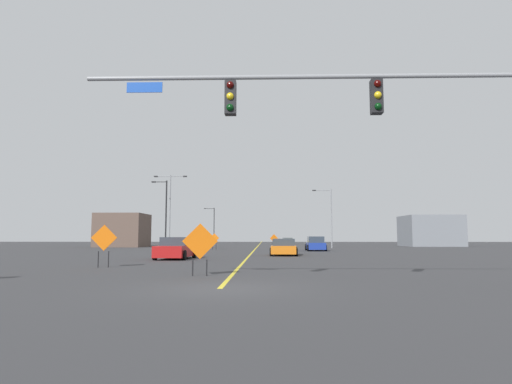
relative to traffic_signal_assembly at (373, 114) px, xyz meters
name	(u,v)px	position (x,y,z in m)	size (l,w,h in m)	color
ground	(220,289)	(-4.60, 0.01, -5.17)	(203.65, 203.65, 0.00)	#38383A
road_centre_stripe	(258,246)	(-4.60, 56.58, -5.17)	(0.16, 113.14, 0.01)	yellow
traffic_signal_assembly	(373,114)	(0.00, 0.00, 0.00)	(13.37, 0.44, 6.82)	gray
street_lamp_far_right	(330,215)	(4.88, 43.13, -0.93)	(2.47, 0.24, 7.55)	gray
street_lamp_mid_left	(213,223)	(-14.29, 76.40, -1.07)	(2.19, 0.24, 7.32)	black
street_lamp_near_left	(170,205)	(-14.48, 37.09, -0.08)	(3.86, 0.24, 8.62)	gray
street_lamp_near_right	(165,211)	(-14.52, 34.92, -0.92)	(1.76, 0.24, 7.70)	black
construction_sign_left_shoulder	(214,239)	(-9.19, 36.60, -4.00)	(1.08, 0.17, 1.83)	orange
construction_sign_median_far	(200,243)	(-5.82, 4.08, -3.92)	(1.37, 0.29, 2.03)	orange
construction_sign_median_near	(274,239)	(-2.21, 49.02, -4.05)	(1.14, 0.27, 1.80)	orange
construction_sign_right_lane	(104,240)	(-11.23, 8.43, -3.84)	(1.28, 0.11, 2.09)	orange
car_red_approaching	(176,249)	(-9.36, 16.48, -4.49)	(2.28, 4.51, 1.46)	red
car_blue_passing	(316,244)	(1.86, 32.81, -4.48)	(2.02, 4.19, 1.48)	#1E389E
car_yellow_near	(287,241)	(0.40, 64.67, -4.58)	(2.15, 4.18, 1.21)	gold
car_orange_mid	(284,247)	(-1.86, 22.03, -4.55)	(2.33, 4.56, 1.32)	orange
roadside_building_west	(123,230)	(-23.72, 48.53, -2.83)	(6.42, 6.55, 4.68)	brown
roadside_building_east	(430,231)	(21.44, 53.35, -2.88)	(7.81, 7.30, 4.58)	gray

